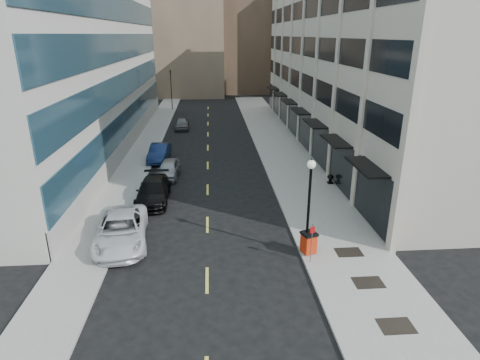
{
  "coord_description": "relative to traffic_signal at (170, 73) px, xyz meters",
  "views": [
    {
      "loc": [
        0.37,
        -14.59,
        11.18
      ],
      "look_at": [
        2.18,
        9.79,
        2.25
      ],
      "focal_mm": 30.0,
      "sensor_mm": 36.0,
      "label": 1
    }
  ],
  "objects": [
    {
      "name": "car_grey_sedan",
      "position": [
        2.3,
        -13.0,
        -5.02
      ],
      "size": [
        1.76,
        4.16,
        1.41
      ],
      "primitive_type": "imported",
      "rotation": [
        0.0,
        0.0,
        0.03
      ],
      "color": "slate",
      "rests_on": "ground"
    },
    {
      "name": "traffic_signal",
      "position": [
        0.0,
        0.0,
        0.0
      ],
      "size": [
        0.66,
        0.66,
        6.98
      ],
      "color": "black",
      "rests_on": "ground"
    },
    {
      "name": "road_centerline",
      "position": [
        5.5,
        -31.0,
        -5.71
      ],
      "size": [
        0.15,
        68.2,
        0.01
      ],
      "color": "#D8CC4C",
      "rests_on": "ground"
    },
    {
      "name": "skyline_tan_near",
      "position": [
        1.5,
        20.0,
        8.28
      ],
      "size": [
        14.0,
        18.0,
        28.0
      ],
      "primitive_type": "cube",
      "color": "#836F55",
      "rests_on": "ground"
    },
    {
      "name": "grate_near",
      "position": [
        13.1,
        -50.0,
        -5.56
      ],
      "size": [
        1.4,
        1.0,
        0.01
      ],
      "primitive_type": "cube",
      "color": "black",
      "rests_on": "sidewalk_right"
    },
    {
      "name": "sidewalk_right",
      "position": [
        13.0,
        -28.0,
        -5.64
      ],
      "size": [
        5.0,
        80.0,
        0.15
      ],
      "primitive_type": "cube",
      "color": "gray",
      "rests_on": "ground"
    },
    {
      "name": "grate_mid",
      "position": [
        13.1,
        -47.0,
        -5.56
      ],
      "size": [
        1.4,
        1.0,
        0.01
      ],
      "primitive_type": "cube",
      "color": "black",
      "rests_on": "sidewalk_right"
    },
    {
      "name": "urn_planter",
      "position": [
        15.1,
        -33.74,
        -5.13
      ],
      "size": [
        0.52,
        0.52,
        0.72
      ],
      "rotation": [
        0.0,
        0.0,
        0.16
      ],
      "color": "black",
      "rests_on": "sidewalk_right"
    },
    {
      "name": "lamppost",
      "position": [
        10.8,
        -44.0,
        -2.46
      ],
      "size": [
        0.44,
        0.44,
        5.29
      ],
      "color": "black",
      "rests_on": "sidewalk_right"
    },
    {
      "name": "car_black_pickup",
      "position": [
        1.7,
        -35.98,
        -4.94
      ],
      "size": [
        2.25,
        5.4,
        1.56
      ],
      "primitive_type": "imported",
      "rotation": [
        0.0,
        0.0,
        0.01
      ],
      "color": "black",
      "rests_on": "ground"
    },
    {
      "name": "building_left",
      "position": [
        -10.45,
        -21.0,
        4.27
      ],
      "size": [
        16.14,
        46.0,
        20.0
      ],
      "color": "beige",
      "rests_on": "ground"
    },
    {
      "name": "sign_post",
      "position": [
        10.8,
        -45.01,
        -4.16
      ],
      "size": [
        0.25,
        0.08,
        2.16
      ],
      "rotation": [
        0.0,
        0.0,
        0.2
      ],
      "color": "slate",
      "rests_on": "sidewalk_right"
    },
    {
      "name": "car_blue_sedan",
      "position": [
        1.01,
        -26.15,
        -4.96
      ],
      "size": [
        1.9,
        4.71,
        1.52
      ],
      "primitive_type": "imported",
      "rotation": [
        0.0,
        0.0,
        -0.06
      ],
      "color": "navy",
      "rests_on": "ground"
    },
    {
      "name": "car_white_van",
      "position": [
        0.7,
        -42.0,
        -4.89
      ],
      "size": [
        3.44,
        6.26,
        1.66
      ],
      "primitive_type": "imported",
      "rotation": [
        0.0,
        0.0,
        0.12
      ],
      "color": "silver",
      "rests_on": "ground"
    },
    {
      "name": "car_silver_sedan",
      "position": [
        2.3,
        -30.87,
        -5.01
      ],
      "size": [
        1.89,
        4.22,
        1.41
      ],
      "primitive_type": "imported",
      "rotation": [
        0.0,
        0.0,
        -0.05
      ],
      "color": "#9C9EA5",
      "rests_on": "ground"
    },
    {
      "name": "skyline_stone",
      "position": [
        23.5,
        18.0,
        4.28
      ],
      "size": [
        10.0,
        14.0,
        20.0
      ],
      "primitive_type": "cube",
      "color": "beige",
      "rests_on": "ground"
    },
    {
      "name": "sidewalk_left",
      "position": [
        -1.0,
        -28.0,
        -5.64
      ],
      "size": [
        3.0,
        80.0,
        0.15
      ],
      "primitive_type": "cube",
      "color": "gray",
      "rests_on": "ground"
    },
    {
      "name": "trash_bin",
      "position": [
        10.9,
        -44.08,
        -4.92
      ],
      "size": [
        0.94,
        0.94,
        1.2
      ],
      "rotation": [
        0.0,
        0.0,
        0.34
      ],
      "color": "red",
      "rests_on": "sidewalk_right"
    },
    {
      "name": "ground",
      "position": [
        5.5,
        -48.0,
        -5.72
      ],
      "size": [
        160.0,
        160.0,
        0.0
      ],
      "primitive_type": "plane",
      "color": "black",
      "rests_on": "ground"
    },
    {
      "name": "grate_far",
      "position": [
        13.1,
        -44.2,
        -5.56
      ],
      "size": [
        1.4,
        1.0,
        0.01
      ],
      "primitive_type": "cube",
      "color": "black",
      "rests_on": "sidewalk_right"
    },
    {
      "name": "skyline_brown",
      "position": [
        13.5,
        24.0,
        11.28
      ],
      "size": [
        12.0,
        16.0,
        34.0
      ],
      "primitive_type": "cube",
      "color": "brown",
      "rests_on": "ground"
    },
    {
      "name": "building_right",
      "position": [
        22.44,
        -21.01,
        3.28
      ],
      "size": [
        15.3,
        46.5,
        18.25
      ],
      "color": "beige",
      "rests_on": "ground"
    },
    {
      "name": "skyline_tan_far",
      "position": [
        -8.5,
        30.0,
        5.28
      ],
      "size": [
        12.0,
        14.0,
        22.0
      ],
      "primitive_type": "cube",
      "color": "#836F55",
      "rests_on": "ground"
    }
  ]
}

